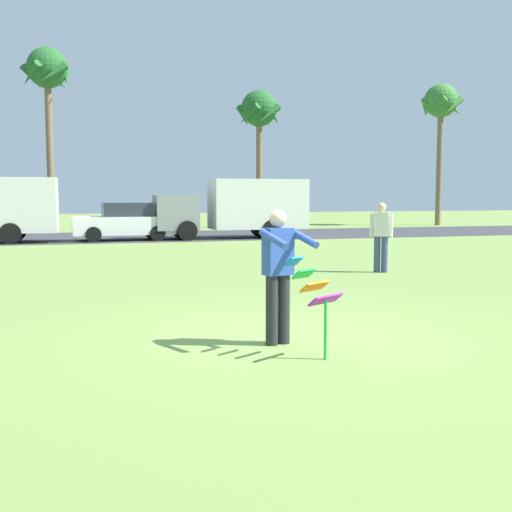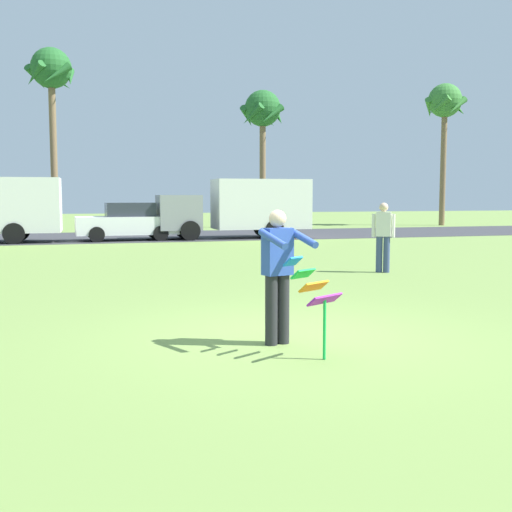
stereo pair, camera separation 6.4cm
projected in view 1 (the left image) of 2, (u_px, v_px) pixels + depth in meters
name	position (u px, v px, depth m)	size (l,w,h in m)	color
ground_plane	(295.00, 336.00, 8.60)	(120.00, 120.00, 0.00)	olive
road_strip	(137.00, 236.00, 29.30)	(120.00, 8.00, 0.01)	#38383D
person_kite_flyer	(279.00, 271.00, 8.04)	(0.66, 0.74, 1.73)	#26262B
kite_held	(315.00, 290.00, 7.43)	(0.64, 0.73, 1.18)	blue
parked_car_white	(124.00, 222.00, 26.73)	(4.25, 1.94, 1.60)	white
parked_truck_grey_van	(240.00, 207.00, 28.08)	(6.72, 2.16, 2.62)	gray
palm_tree_right_near	(47.00, 77.00, 32.85)	(2.58, 2.71, 9.57)	brown
palm_tree_centre_far	(259.00, 114.00, 36.75)	(2.58, 2.71, 8.00)	brown
palm_tree_far_left	(441.00, 107.00, 39.69)	(2.58, 2.71, 8.89)	brown
person_walker_near	(381.00, 235.00, 15.65)	(0.50, 0.37, 1.73)	#384772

